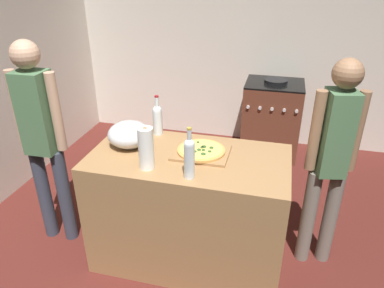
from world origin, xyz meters
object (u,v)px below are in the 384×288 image
Objects in this scene: wine_bottle_amber at (158,118)px; person_in_stripes at (42,134)px; pizza at (201,150)px; wine_bottle_green at (189,156)px; paper_towel_roll at (146,148)px; person_in_red at (331,158)px; mixing_bowl at (129,134)px; stove at (271,119)px.

wine_bottle_amber is 0.90m from person_in_stripes.
wine_bottle_green is (-0.00, -0.33, 0.12)m from pizza.
person_in_stripes reaches higher than paper_towel_roll.
pizza is 0.92m from person_in_red.
paper_towel_roll is at bearing -160.18° from person_in_red.
person_in_red is (1.46, 0.17, -0.09)m from mixing_bowl.
pizza is 0.20× the size of person_in_stripes.
wine_bottle_amber is (-0.42, 0.25, 0.11)m from pizza.
wine_bottle_amber reaches higher than pizza.
wine_bottle_green is at bearing -90.63° from pizza.
wine_bottle_amber is 0.19× the size of person_in_stripes.
stove is at bearing 78.84° from wine_bottle_green.
pizza is at bearing 41.76° from paper_towel_roll.
person_in_stripes reaches higher than wine_bottle_amber.
wine_bottle_green is (0.31, -0.05, 0.01)m from paper_towel_roll.
mixing_bowl is at bearing -179.25° from pizza.
wine_bottle_amber is 1.99m from stove.
pizza is 0.21× the size of person_in_red.
mixing_bowl is 0.37m from paper_towel_roll.
pizza is 0.43m from paper_towel_roll.
person_in_red reaches higher than mixing_bowl.
person_in_red is (1.22, 0.44, -0.14)m from paper_towel_roll.
wine_bottle_amber is at bearing 176.14° from person_in_red.
person_in_stripes is at bearing -172.38° from mixing_bowl.
wine_bottle_green is 1.26m from person_in_stripes.
pizza is at bearing -102.87° from stove.
person_in_red is at bearing 28.11° from wine_bottle_green.
pizza is 0.56m from mixing_bowl.
stove is (0.44, 1.94, -0.50)m from pizza.
person_in_stripes is at bearing 169.13° from paper_towel_roll.
person_in_stripes is (-0.93, 0.18, -0.08)m from paper_towel_roll.
pizza is at bearing -31.13° from wine_bottle_amber.
paper_towel_roll reaches higher than stove.
person_in_stripes reaches higher than pizza.
paper_towel_roll is 0.18× the size of person_in_red.
paper_towel_roll is 0.17× the size of person_in_stripes.
paper_towel_roll is at bearing -78.84° from wine_bottle_amber.
pizza is 1.18× the size of paper_towel_roll.
mixing_bowl is at bearing 131.75° from paper_towel_roll.
person_in_red is at bearing 6.92° from person_in_stripes.
stove is at bearing 77.13° from pizza.
paper_towel_roll is (-0.31, -0.28, 0.12)m from pizza.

